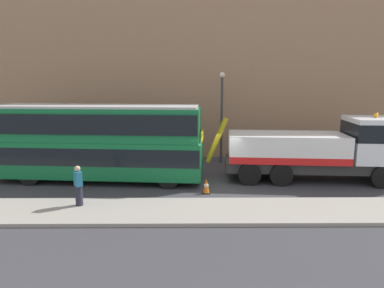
{
  "coord_description": "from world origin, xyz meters",
  "views": [
    {
      "loc": [
        -1.31,
        -17.45,
        5.34
      ],
      "look_at": [
        -1.18,
        0.42,
        2.0
      ],
      "focal_mm": 32.09,
      "sensor_mm": 36.0,
      "label": 1
    }
  ],
  "objects_px": {
    "recovery_tow_truck": "(320,148)",
    "traffic_cone_near_bus": "(206,186)",
    "double_decker_bus": "(98,140)",
    "pedestrian_onlooker": "(78,186)",
    "street_lamp": "(222,110)"
  },
  "relations": [
    {
      "from": "recovery_tow_truck",
      "to": "pedestrian_onlooker",
      "type": "xyz_separation_m",
      "value": [
        -11.59,
        -4.07,
        -0.77
      ]
    },
    {
      "from": "pedestrian_onlooker",
      "to": "street_lamp",
      "type": "relative_size",
      "value": 0.29
    },
    {
      "from": "double_decker_bus",
      "to": "street_lamp",
      "type": "distance_m",
      "value": 8.12
    },
    {
      "from": "traffic_cone_near_bus",
      "to": "street_lamp",
      "type": "relative_size",
      "value": 0.12
    },
    {
      "from": "double_decker_bus",
      "to": "pedestrian_onlooker",
      "type": "relative_size",
      "value": 6.54
    },
    {
      "from": "double_decker_bus",
      "to": "traffic_cone_near_bus",
      "type": "height_order",
      "value": "double_decker_bus"
    },
    {
      "from": "double_decker_bus",
      "to": "pedestrian_onlooker",
      "type": "bearing_deg",
      "value": -82.4
    },
    {
      "from": "recovery_tow_truck",
      "to": "street_lamp",
      "type": "bearing_deg",
      "value": 144.55
    },
    {
      "from": "pedestrian_onlooker",
      "to": "traffic_cone_near_bus",
      "type": "bearing_deg",
      "value": -14.95
    },
    {
      "from": "traffic_cone_near_bus",
      "to": "recovery_tow_truck",
      "type": "bearing_deg",
      "value": 19.08
    },
    {
      "from": "traffic_cone_near_bus",
      "to": "double_decker_bus",
      "type": "bearing_deg",
      "value": 158.98
    },
    {
      "from": "recovery_tow_truck",
      "to": "traffic_cone_near_bus",
      "type": "bearing_deg",
      "value": -156.08
    },
    {
      "from": "traffic_cone_near_bus",
      "to": "street_lamp",
      "type": "distance_m",
      "value": 7.12
    },
    {
      "from": "recovery_tow_truck",
      "to": "traffic_cone_near_bus",
      "type": "relative_size",
      "value": 14.2
    },
    {
      "from": "traffic_cone_near_bus",
      "to": "street_lamp",
      "type": "xyz_separation_m",
      "value": [
        1.27,
        6.27,
        3.13
      ]
    }
  ]
}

